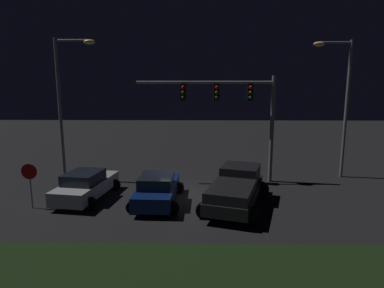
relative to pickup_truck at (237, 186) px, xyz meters
The scene contains 8 objects.
ground_plane 3.25m from the pickup_truck, 154.45° to the left, with size 80.00×80.00×0.00m, color black.
pickup_truck is the anchor object (origin of this frame).
car_sedan 7.84m from the pickup_truck, behind, with size 2.89×4.61×1.51m.
car_sedan_far 3.99m from the pickup_truck, behind, with size 2.57×4.45×1.51m.
traffic_signal_gantry 5.69m from the pickup_truck, 88.02° to the left, with size 8.32×0.56×6.50m.
street_lamp_left 11.80m from the pickup_truck, 156.09° to the left, with size 2.50×0.44×8.72m.
street_lamp_right 9.85m from the pickup_truck, 36.87° to the left, with size 2.44×0.44×8.68m.
stop_sign 10.01m from the pickup_truck, behind, with size 0.76×0.08×2.23m.
Camera 1 is at (0.86, -16.47, 5.81)m, focal length 29.74 mm.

